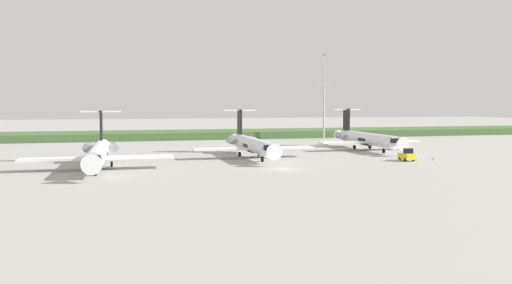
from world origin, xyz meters
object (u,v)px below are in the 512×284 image
(regional_jet_nearest, at_px, (98,153))
(antenna_mast, at_px, (324,104))
(safety_cone_rear_marker, at_px, (433,159))
(regional_jet_third, at_px, (366,138))
(regional_jet_second, at_px, (251,144))
(baggage_tug, at_px, (407,155))
(safety_cone_front_marker, at_px, (400,160))
(safety_cone_mid_marker, at_px, (416,160))

(regional_jet_nearest, height_order, antenna_mast, antenna_mast)
(antenna_mast, xyz_separation_m, safety_cone_rear_marker, (-0.58, -54.18, -9.74))
(regional_jet_third, height_order, antenna_mast, antenna_mast)
(regional_jet_second, xyz_separation_m, safety_cone_rear_marker, (30.77, -13.01, -2.26))
(regional_jet_second, bearing_deg, safety_cone_rear_marker, -22.92)
(antenna_mast, distance_m, safety_cone_rear_marker, 55.05)
(regional_jet_second, distance_m, safety_cone_rear_marker, 33.49)
(regional_jet_nearest, distance_m, regional_jet_second, 29.34)
(regional_jet_third, height_order, safety_cone_rear_marker, regional_jet_third)
(regional_jet_nearest, relative_size, antenna_mast, 1.28)
(regional_jet_second, height_order, safety_cone_rear_marker, regional_jet_second)
(antenna_mast, bearing_deg, baggage_tug, -96.37)
(safety_cone_front_marker, bearing_deg, safety_cone_rear_marker, 1.78)
(safety_cone_front_marker, bearing_deg, regional_jet_second, 150.96)
(regional_jet_nearest, xyz_separation_m, antenna_mast, (58.68, 51.85, 7.48))
(regional_jet_second, bearing_deg, antenna_mast, 52.70)
(safety_cone_rear_marker, bearing_deg, regional_jet_second, 157.08)
(regional_jet_second, relative_size, regional_jet_third, 1.00)
(safety_cone_mid_marker, bearing_deg, regional_jet_second, 152.91)
(regional_jet_nearest, height_order, safety_cone_mid_marker, regional_jet_nearest)
(safety_cone_front_marker, bearing_deg, safety_cone_mid_marker, -9.51)
(baggage_tug, relative_size, safety_cone_front_marker, 5.82)
(baggage_tug, distance_m, safety_cone_mid_marker, 1.83)
(regional_jet_nearest, distance_m, safety_cone_mid_marker, 54.31)
(baggage_tug, height_order, safety_cone_rear_marker, baggage_tug)
(regional_jet_second, relative_size, antenna_mast, 1.28)
(safety_cone_mid_marker, relative_size, safety_cone_rear_marker, 1.00)
(baggage_tug, xyz_separation_m, safety_cone_mid_marker, (1.54, -0.66, -0.73))
(baggage_tug, xyz_separation_m, safety_cone_front_marker, (-1.48, -0.15, -0.73))
(regional_jet_nearest, relative_size, safety_cone_rear_marker, 56.36)
(regional_jet_third, relative_size, safety_cone_rear_marker, 56.36)
(regional_jet_third, bearing_deg, safety_cone_front_marker, -101.68)
(regional_jet_third, relative_size, antenna_mast, 1.28)
(antenna_mast, distance_m, baggage_tug, 55.32)
(antenna_mast, xyz_separation_m, baggage_tug, (-6.05, -54.24, -9.02))
(regional_jet_third, distance_m, baggage_tug, 22.36)
(regional_jet_second, relative_size, safety_cone_front_marker, 56.36)
(safety_cone_front_marker, bearing_deg, regional_jet_nearest, 177.16)
(baggage_tug, bearing_deg, safety_cone_mid_marker, -23.12)
(antenna_mast, relative_size, safety_cone_mid_marker, 43.97)
(antenna_mast, height_order, baggage_tug, antenna_mast)
(baggage_tug, bearing_deg, regional_jet_third, 81.96)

